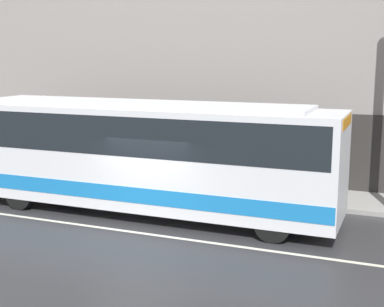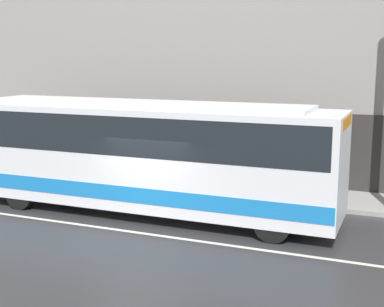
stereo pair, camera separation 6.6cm
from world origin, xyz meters
TOP-DOWN VIEW (x-y plane):
  - ground_plane at (0.00, 0.00)m, footprint 60.00×60.00m
  - sidewalk at (0.00, 5.24)m, footprint 60.00×2.48m
  - building_facade at (0.00, 6.63)m, footprint 60.00×0.35m
  - lane_stripe at (0.00, 0.00)m, footprint 54.00×0.14m
  - transit_bus at (-0.91, 1.76)m, footprint 12.09×2.55m

SIDE VIEW (x-z plane):
  - ground_plane at x=0.00m, z-range 0.00..0.00m
  - lane_stripe at x=0.00m, z-range 0.00..0.01m
  - sidewalk at x=0.00m, z-range 0.00..0.15m
  - transit_bus at x=-0.91m, z-range 0.22..3.61m
  - building_facade at x=0.00m, z-range -0.21..12.04m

